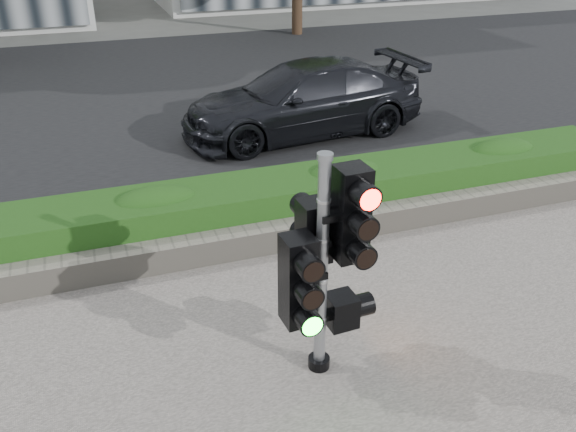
# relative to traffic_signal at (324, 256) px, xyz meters

# --- Properties ---
(ground) EXTENTS (120.00, 120.00, 0.00)m
(ground) POSITION_rel_traffic_signal_xyz_m (0.07, 0.41, -1.29)
(ground) COLOR #51514C
(ground) RESTS_ON ground
(road) EXTENTS (60.00, 13.00, 0.02)m
(road) POSITION_rel_traffic_signal_xyz_m (0.07, 10.41, -1.28)
(road) COLOR black
(road) RESTS_ON ground
(curb) EXTENTS (60.00, 0.25, 0.12)m
(curb) POSITION_rel_traffic_signal_xyz_m (0.07, 3.56, -1.23)
(curb) COLOR gray
(curb) RESTS_ON ground
(stone_wall) EXTENTS (12.00, 0.32, 0.34)m
(stone_wall) POSITION_rel_traffic_signal_xyz_m (0.07, 2.31, -1.09)
(stone_wall) COLOR gray
(stone_wall) RESTS_ON sidewalk
(hedge) EXTENTS (12.00, 1.00, 0.68)m
(hedge) POSITION_rel_traffic_signal_xyz_m (0.07, 2.96, -0.92)
(hedge) COLOR #317724
(hedge) RESTS_ON sidewalk
(traffic_signal) EXTENTS (0.79, 0.59, 2.27)m
(traffic_signal) POSITION_rel_traffic_signal_xyz_m (0.00, 0.00, 0.00)
(traffic_signal) COLOR black
(traffic_signal) RESTS_ON sidewalk
(car_dark) EXTENTS (4.91, 2.31, 1.38)m
(car_dark) POSITION_rel_traffic_signal_xyz_m (2.21, 6.43, -0.57)
(car_dark) COLOR black
(car_dark) RESTS_ON road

